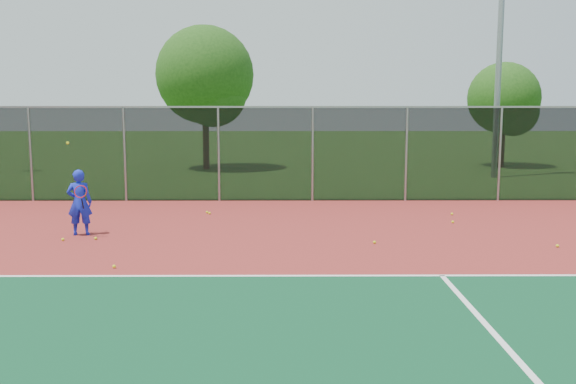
% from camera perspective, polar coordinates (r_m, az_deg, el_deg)
% --- Properties ---
extents(ground, '(120.00, 120.00, 0.00)m').
position_cam_1_polar(ground, '(9.07, 5.51, -12.70)').
color(ground, '#295718').
rests_on(ground, ground).
extents(court_apron, '(30.00, 20.00, 0.02)m').
position_cam_1_polar(court_apron, '(10.95, 4.45, -8.93)').
color(court_apron, maroon).
rests_on(court_apron, ground).
extents(fence_back, '(30.00, 0.06, 3.03)m').
position_cam_1_polar(fence_back, '(20.52, 2.20, 3.50)').
color(fence_back, black).
rests_on(fence_back, court_apron).
extents(tennis_player, '(0.62, 0.64, 2.24)m').
position_cam_1_polar(tennis_player, '(16.08, -18.04, -0.87)').
color(tennis_player, '#1728D8').
rests_on(tennis_player, court_apron).
extents(practice_ball_0, '(0.07, 0.07, 0.07)m').
position_cam_1_polar(practice_ball_0, '(15.33, 22.83, -4.43)').
color(practice_ball_0, yellow).
rests_on(practice_ball_0, court_apron).
extents(practice_ball_1, '(0.07, 0.07, 0.07)m').
position_cam_1_polar(practice_ball_1, '(12.86, -15.20, -6.41)').
color(practice_ball_1, yellow).
rests_on(practice_ball_1, court_apron).
extents(practice_ball_2, '(0.07, 0.07, 0.07)m').
position_cam_1_polar(practice_ball_2, '(14.62, 7.70, -4.44)').
color(practice_ball_2, yellow).
rests_on(practice_ball_2, court_apron).
extents(practice_ball_3, '(0.07, 0.07, 0.07)m').
position_cam_1_polar(practice_ball_3, '(17.43, 14.44, -2.59)').
color(practice_ball_3, yellow).
rests_on(practice_ball_3, court_apron).
extents(practice_ball_4, '(0.07, 0.07, 0.07)m').
position_cam_1_polar(practice_ball_4, '(15.65, -19.37, -4.00)').
color(practice_ball_4, yellow).
rests_on(practice_ball_4, court_apron).
extents(practice_ball_5, '(0.07, 0.07, 0.07)m').
position_cam_1_polar(practice_ball_5, '(18.64, 14.37, -1.90)').
color(practice_ball_5, yellow).
rests_on(practice_ball_5, court_apron).
extents(practice_ball_6, '(0.07, 0.07, 0.07)m').
position_cam_1_polar(practice_ball_6, '(15.55, -16.73, -3.96)').
color(practice_ball_6, yellow).
rests_on(practice_ball_6, court_apron).
extents(practice_ball_7, '(0.07, 0.07, 0.07)m').
position_cam_1_polar(practice_ball_7, '(18.31, -6.99, -1.88)').
color(practice_ball_7, yellow).
rests_on(practice_ball_7, court_apron).
extents(practice_ball_8, '(0.07, 0.07, 0.07)m').
position_cam_1_polar(practice_ball_8, '(18.49, -7.20, -1.79)').
color(practice_ball_8, yellow).
rests_on(practice_ball_8, court_apron).
extents(floodlight_n, '(0.90, 0.40, 11.59)m').
position_cam_1_polar(floodlight_n, '(28.43, 18.40, 14.49)').
color(floodlight_n, gray).
rests_on(floodlight_n, ground).
extents(tree_back_left, '(4.55, 4.55, 6.69)m').
position_cam_1_polar(tree_back_left, '(30.41, -7.24, 9.91)').
color(tree_back_left, '#3A2615').
rests_on(tree_back_left, ground).
extents(tree_back_mid, '(3.45, 3.45, 5.07)m').
position_cam_1_polar(tree_back_mid, '(33.00, 18.82, 7.63)').
color(tree_back_mid, '#3A2615').
rests_on(tree_back_mid, ground).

